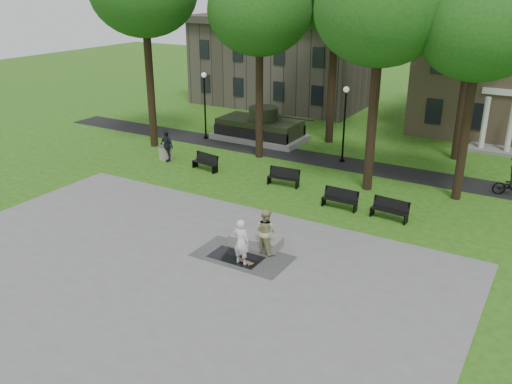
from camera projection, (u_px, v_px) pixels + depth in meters
ground at (228, 233)px, 24.51m from camera, size 120.00×120.00×0.00m
plaza at (156, 282)px, 20.49m from camera, size 22.00×16.00×0.02m
footpath at (333, 161)px, 34.13m from camera, size 44.00×2.60×0.01m
building_left at (286, 63)px, 49.65m from camera, size 15.00×10.00×7.20m
tree_1 at (260, 11)px, 31.79m from camera, size 6.20×6.20×11.63m
tree_2 at (381, 10)px, 26.27m from camera, size 6.60×6.60×12.16m
tree_3 at (480, 28)px, 25.21m from camera, size 6.00×6.00×11.19m
lamp_left at (205, 100)px, 38.08m from camera, size 0.36×0.36×4.73m
lamp_mid at (345, 118)px, 33.12m from camera, size 0.36×0.36×4.73m
tank_monument at (260, 128)px, 38.48m from camera, size 7.45×3.40×2.40m
puddle at (236, 257)px, 22.30m from camera, size 2.20×1.20×0.00m
concrete_block at (256, 241)px, 23.20m from camera, size 2.29×1.22×0.45m
skateboard at (245, 262)px, 21.84m from camera, size 0.80×0.31×0.07m
skateboarder at (241, 242)px, 21.46m from camera, size 0.71×0.48×1.92m
friend_watching at (266, 231)px, 22.31m from camera, size 1.08×0.91×1.96m
pedestrian_walker at (167, 146)px, 33.90m from camera, size 1.24×0.72×1.98m
park_bench_0 at (206, 161)px, 32.47m from camera, size 1.85×0.84×1.00m
park_bench_1 at (284, 176)px, 29.98m from camera, size 1.83×0.67×1.00m
park_bench_2 at (340, 198)px, 26.98m from camera, size 1.81×0.56×1.00m
park_bench_3 at (390, 209)px, 25.74m from camera, size 1.83×0.69×1.00m
trash_bin at (165, 152)px, 34.30m from camera, size 0.84×0.84×0.96m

